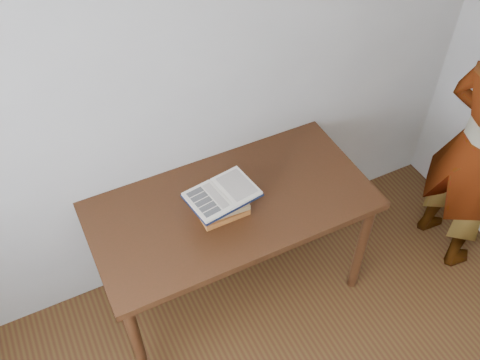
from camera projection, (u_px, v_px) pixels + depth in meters
desk at (232, 215)px, 2.84m from camera, size 1.48×0.74×0.79m
book_stack at (224, 202)px, 2.67m from camera, size 0.26×0.19×0.15m
open_book at (222, 194)px, 2.59m from camera, size 0.37×0.28×0.03m
reader at (478, 151)px, 2.99m from camera, size 0.42×0.62×1.65m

